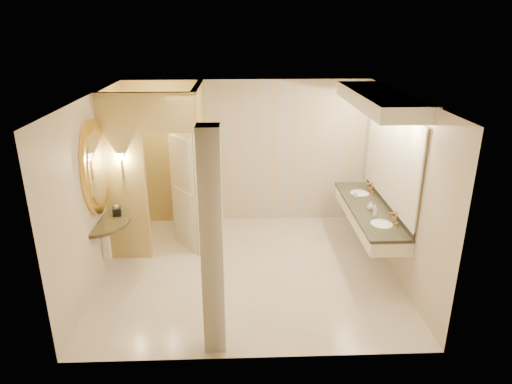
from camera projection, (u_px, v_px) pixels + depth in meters
floor at (249, 270)px, 7.18m from camera, size 4.50×4.50×0.00m
ceiling at (248, 97)px, 6.23m from camera, size 4.50×4.50×0.00m
wall_back at (246, 153)px, 8.57m from camera, size 4.50×0.02×2.70m
wall_front at (253, 255)px, 4.83m from camera, size 4.50×0.02×2.70m
wall_left at (94, 192)px, 6.62m from camera, size 0.02×4.00×2.70m
wall_right at (400, 187)px, 6.78m from camera, size 0.02×4.00×2.70m
toilet_closet at (179, 168)px, 7.55m from camera, size 1.50×1.55×2.70m
wall_sconce at (121, 158)px, 6.90m from camera, size 0.14×0.14×0.42m
vanity at (376, 162)px, 7.05m from camera, size 0.75×2.57×2.09m
console_shelf at (98, 190)px, 6.67m from camera, size 1.07×1.07×1.99m
pillar at (212, 246)px, 5.03m from camera, size 0.25×0.25×2.70m
tissue_box at (117, 212)px, 6.98m from camera, size 0.14×0.14×0.12m
toilet at (189, 207)px, 8.65m from camera, size 0.50×0.76×0.73m
soap_bottle_a at (356, 194)px, 7.69m from camera, size 0.07×0.07×0.12m
soap_bottle_b at (370, 206)px, 7.19m from camera, size 0.11×0.11×0.13m
soap_bottle_c at (375, 211)px, 6.94m from camera, size 0.08×0.08×0.18m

